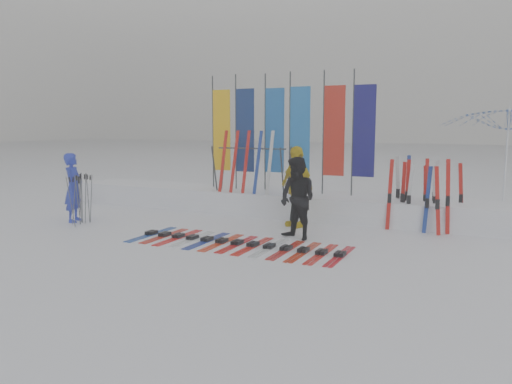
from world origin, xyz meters
The scene contains 11 objects.
ground centered at (0.00, 0.00, 0.00)m, with size 120.00×120.00×0.00m, color white.
snow_bank centered at (0.00, 4.60, 0.30)m, with size 14.00×1.60×0.60m, color white.
person_blue centered at (-4.71, 1.33, 0.86)m, with size 0.63×0.41×1.72m, color #1F2FBA.
person_black centered at (1.02, 1.92, 0.87)m, with size 0.85×0.66×1.74m, color black.
person_yellow centered at (0.51, 3.15, 0.96)m, with size 1.12×0.47×1.92m, color #DABE0E.
tent_canopy centered at (4.97, 6.05, 1.47)m, with size 3.21×3.27×2.94m, color white.
ski_row centered at (0.10, 0.93, 0.04)m, with size 4.45×1.66×0.07m.
pole_cluster centered at (-4.33, 1.19, 0.61)m, with size 0.38×0.76×1.25m.
feather_flags centered at (-0.40, 4.74, 2.24)m, with size 4.74×0.26×3.20m.
ski_rack centered at (-1.19, 4.20, 1.38)m, with size 2.04×0.80×1.23m.
upright_skis centered at (3.21, 4.26, 0.79)m, with size 1.56×1.15×1.68m.
Camera 1 is at (4.71, -7.80, 2.40)m, focal length 35.00 mm.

